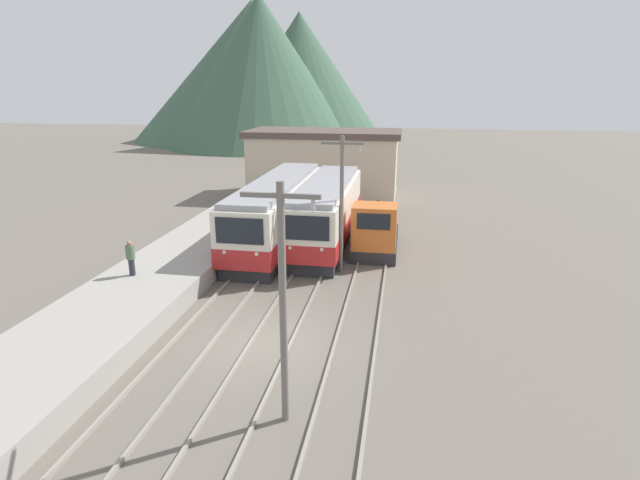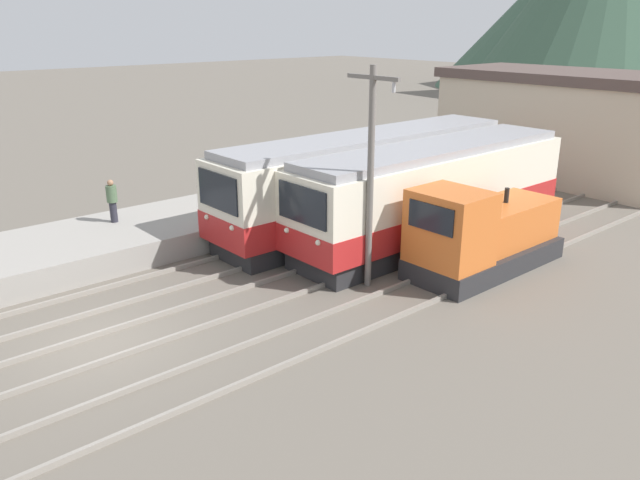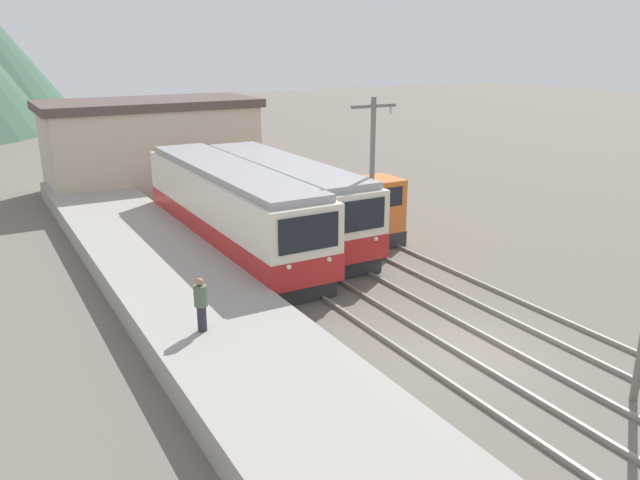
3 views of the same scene
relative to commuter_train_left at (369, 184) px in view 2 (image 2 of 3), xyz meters
The scene contains 11 objects.
ground_plane 12.56m from the commuter_train_left, 77.93° to the right, with size 200.00×200.00×0.00m, color #665E54.
platform_left 12.76m from the commuter_train_left, 106.71° to the right, with size 4.50×54.00×0.90m, color gray.
track_left 12.27m from the commuter_train_left, 90.00° to the right, with size 1.54×60.00×0.14m.
track_center 12.59m from the commuter_train_left, 77.03° to the right, with size 1.54×60.00×0.14m.
track_right 13.57m from the commuter_train_left, 64.50° to the right, with size 1.54×60.00×0.14m.
commuter_train_left is the anchor object (origin of this frame).
commuter_train_center 2.85m from the commuter_train_left, 10.93° to the left, with size 2.84×12.60×3.64m.
shunting_locomotive 5.86m from the commuter_train_left, ahead, with size 2.40×5.92×3.00m.
catenary_mast_mid 6.39m from the commuter_train_left, 44.97° to the right, with size 2.00×0.20×6.69m.
person_on_platform 9.76m from the commuter_train_left, 116.81° to the right, with size 0.38×0.38×1.58m.
station_building 13.89m from the commuter_train_left, 87.88° to the left, with size 12.60×6.30×5.45m.
Camera 2 is at (14.38, -5.00, 7.84)m, focal length 35.00 mm.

